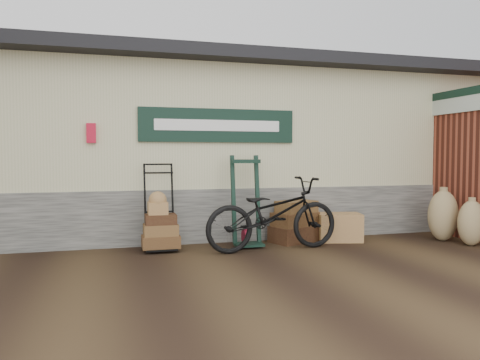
% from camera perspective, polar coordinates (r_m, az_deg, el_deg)
% --- Properties ---
extents(ground, '(80.00, 80.00, 0.00)m').
position_cam_1_polar(ground, '(7.03, 1.60, -8.95)').
color(ground, black).
rests_on(ground, ground).
extents(station_building, '(14.40, 4.10, 3.20)m').
position_cam_1_polar(station_building, '(9.53, -3.34, 3.95)').
color(station_building, '#4C4C47').
rests_on(station_building, ground).
extents(brick_outbuilding, '(1.71, 4.51, 2.62)m').
position_cam_1_polar(brick_outbuilding, '(10.29, 25.28, 1.86)').
color(brick_outbuilding, maroon).
rests_on(brick_outbuilding, ground).
extents(porter_trolley, '(0.68, 0.51, 1.36)m').
position_cam_1_polar(porter_trolley, '(7.32, -9.79, -3.13)').
color(porter_trolley, black).
rests_on(porter_trolley, ground).
extents(green_barrow, '(0.53, 0.45, 1.46)m').
position_cam_1_polar(green_barrow, '(7.51, 0.78, -2.57)').
color(green_barrow, black).
rests_on(green_barrow, ground).
extents(suitcase_stack, '(0.92, 0.75, 0.71)m').
position_cam_1_polar(suitcase_stack, '(7.95, 6.70, -5.00)').
color(suitcase_stack, '#341710').
rests_on(suitcase_stack, ground).
extents(wicker_hamper, '(0.81, 0.63, 0.47)m').
position_cam_1_polar(wicker_hamper, '(8.18, 11.99, -5.65)').
color(wicker_hamper, brown).
rests_on(wicker_hamper, ground).
extents(bicycle, '(0.92, 2.20, 1.25)m').
position_cam_1_polar(bicycle, '(7.18, 4.02, -3.66)').
color(bicycle, black).
rests_on(bicycle, ground).
extents(burlap_sack_left, '(0.61, 0.53, 0.86)m').
position_cam_1_polar(burlap_sack_left, '(8.72, 23.52, -3.99)').
color(burlap_sack_left, olive).
rests_on(burlap_sack_left, ground).
extents(burlap_sack_right, '(0.48, 0.42, 0.74)m').
position_cam_1_polar(burlap_sack_right, '(8.44, 26.38, -4.72)').
color(burlap_sack_right, olive).
rests_on(burlap_sack_right, ground).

